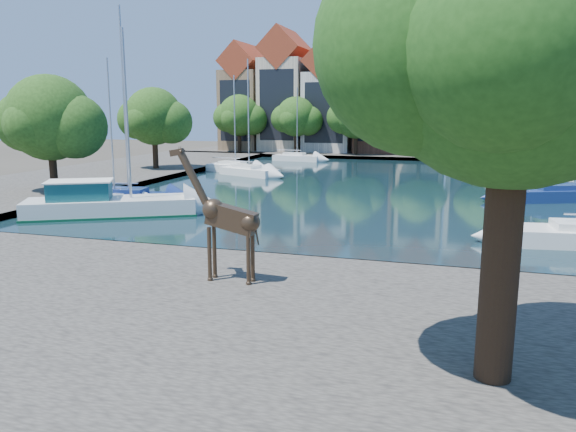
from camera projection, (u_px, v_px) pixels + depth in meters
The scene contains 32 objects.
ground at pixel (286, 265), 23.10m from camera, with size 160.00×160.00×0.00m, color #38332B.
water_basin at pixel (372, 187), 45.66m from camera, with size 38.00×50.00×0.08m, color black.
near_quay at pixel (217, 320), 16.47m from camera, with size 50.00×14.00×0.50m, color #545049.
far_quay at pixel (407, 154), 75.71m from camera, with size 60.00×16.00×0.50m, color #545049.
left_quay at pixel (106, 174), 52.68m from camera, with size 14.00×52.00×0.50m, color #545049.
plane_tree at pixel (523, 41), 11.03m from camera, with size 8.32×6.40×10.62m.
townhouse_west_end at pixel (246, 101), 80.85m from camera, with size 5.44×9.18×14.93m.
townhouse_west_mid at pixel (286, 95), 78.99m from camera, with size 5.94×9.18×16.79m.
townhouse_west_inner at pixel (331, 101), 77.32m from camera, with size 6.43×9.18×15.15m.
townhouse_center at pixel (379, 93), 75.30m from camera, with size 5.44×9.18×16.93m.
townhouse_east_inner at pixel (424, 97), 73.72m from camera, with size 5.94×9.18×15.79m.
townhouse_east_mid at pixel (476, 94), 71.82m from camera, with size 6.43×9.18×16.65m.
townhouse_east_end at pixel (531, 102), 70.17m from camera, with size 5.44×9.18×14.43m.
far_tree_far_west at pixel (240, 117), 75.79m from camera, with size 7.28×5.60×7.68m.
far_tree_west at pixel (297, 118), 73.55m from camera, with size 6.76×5.20×7.36m.
far_tree_mid_west at pixel (357, 117), 71.25m from camera, with size 7.80×6.00×8.00m.
far_tree_mid_east at pixel (422, 118), 69.02m from camera, with size 7.02×5.40×7.52m.
far_tree_east at pixel (490, 118), 66.74m from camera, with size 7.54×5.80×7.84m.
far_tree_far_east at pixel (564, 119), 64.51m from camera, with size 6.76×5.20×7.36m.
side_tree_left_near at pixel (51, 121), 39.24m from camera, with size 7.80×6.00×8.20m.
side_tree_left_far at pixel (155, 118), 54.59m from camera, with size 7.28×5.60×7.88m.
giraffe_statue at pixel (225, 217), 19.02m from camera, with size 3.16×0.57×4.53m.
motorsailer at pixel (105, 202), 33.17m from camera, with size 9.95×7.16×10.75m.
sailboat_left_a at pixel (115, 199), 36.38m from camera, with size 4.67×3.10×9.36m.
sailboat_left_b at pixel (129, 196), 36.76m from camera, with size 7.15×3.52×12.54m.
sailboat_left_c at pixel (249, 170), 53.02m from camera, with size 6.32×4.26×10.70m.
sailboat_left_d at pixel (235, 166), 56.21m from camera, with size 6.01×2.87×9.44m.
sailboat_left_e at pixel (297, 157), 67.75m from camera, with size 5.87×2.53×8.67m.
sailboat_right_a at pixel (576, 232), 26.02m from camera, with size 6.80×3.15×11.81m.
sailboat_right_b at pixel (551, 192), 38.62m from camera, with size 7.50×5.02×11.17m.
sailboat_right_c at pixel (535, 177), 46.50m from camera, with size 5.92×2.64×11.23m.
sailboat_right_d at pixel (517, 171), 52.48m from camera, with size 5.30×2.72×8.01m.
Camera 1 is at (6.48, -21.33, 6.37)m, focal length 35.00 mm.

